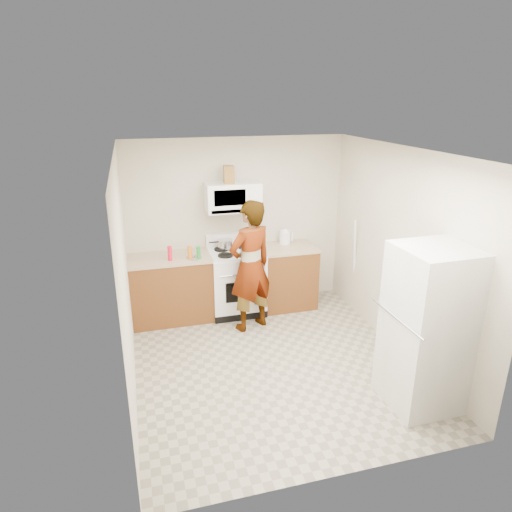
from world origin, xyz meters
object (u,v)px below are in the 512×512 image
object	(u,v)px
gas_range	(236,281)
kettle	(285,237)
saucepan	(225,244)
fridge	(427,328)
person	(250,266)
microwave	(233,197)

from	to	relation	value
gas_range	kettle	world-z (taller)	kettle
gas_range	saucepan	bearing A→B (deg)	128.19
fridge	kettle	bearing A→B (deg)	100.49
gas_range	person	size ratio (longest dim) A/B	0.63
fridge	kettle	xyz separation A→B (m)	(-0.57, 2.73, 0.18)
saucepan	microwave	bearing A→B (deg)	-12.35
microwave	fridge	distance (m)	3.14
gas_range	microwave	world-z (taller)	microwave
person	saucepan	xyz separation A→B (m)	(-0.20, 0.70, 0.11)
microwave	person	bearing A→B (deg)	-83.59
microwave	fridge	xyz separation A→B (m)	(1.37, -2.69, -0.85)
microwave	saucepan	distance (m)	0.70
microwave	kettle	size ratio (longest dim) A/B	3.87
kettle	saucepan	world-z (taller)	kettle
kettle	person	bearing A→B (deg)	-117.71
person	kettle	size ratio (longest dim) A/B	9.15
microwave	kettle	bearing A→B (deg)	2.55
microwave	saucepan	world-z (taller)	microwave
fridge	person	bearing A→B (deg)	121.23
microwave	kettle	xyz separation A→B (m)	(0.80, 0.04, -0.67)
gas_range	person	world-z (taller)	person
gas_range	person	xyz separation A→B (m)	(0.08, -0.54, 0.41)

